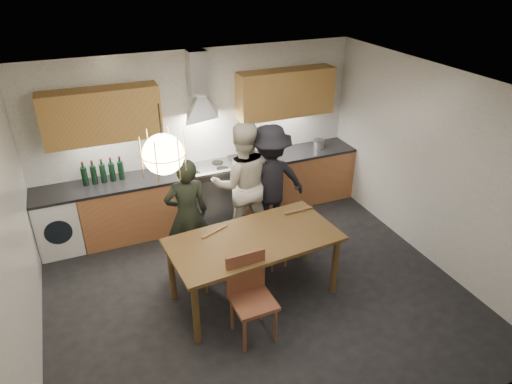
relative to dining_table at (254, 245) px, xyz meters
name	(u,v)px	position (x,y,z in m)	size (l,w,h in m)	color
ground	(256,292)	(0.04, 0.03, -0.74)	(5.00, 5.00, 0.00)	black
room_shell	(256,170)	(0.04, 0.03, 0.96)	(5.02, 4.52, 2.61)	white
counter_run	(209,193)	(0.06, 1.98, -0.29)	(5.00, 0.62, 0.90)	#C57D4B
range_stove	(208,194)	(0.04, 1.98, -0.30)	(0.90, 0.60, 0.92)	silver
wall_fixtures	(200,103)	(0.04, 2.10, 1.13)	(4.30, 0.54, 1.10)	tan
pendant_lamp	(163,154)	(-0.96, -0.07, 1.36)	(0.43, 0.43, 0.70)	black
dining_table	(254,245)	(0.00, 0.00, 0.00)	(2.07, 1.16, 0.84)	brown
chair_back_left	(211,253)	(-0.42, 0.39, -0.25)	(0.51, 0.51, 0.86)	brown
chair_back_mid	(261,240)	(0.28, 0.44, -0.28)	(0.45, 0.45, 0.81)	brown
chair_back_right	(294,230)	(0.76, 0.43, -0.24)	(0.40, 0.40, 0.87)	brown
chair_front	(250,291)	(-0.27, -0.54, -0.18)	(0.46, 0.46, 0.99)	brown
person_left	(187,214)	(-0.56, 0.92, 0.04)	(0.57, 0.38, 1.57)	black
person_mid	(242,184)	(0.34, 1.25, 0.16)	(0.88, 0.69, 1.81)	beige
person_right	(270,182)	(0.76, 1.24, 0.11)	(1.11, 0.64, 1.72)	black
mixing_bowl	(270,154)	(1.11, 1.98, 0.19)	(0.27, 0.27, 0.07)	silver
stock_pot	(319,144)	(2.00, 2.00, 0.22)	(0.18, 0.18, 0.13)	silver
wine_bottles	(103,171)	(-1.45, 2.06, 0.33)	(0.58, 0.08, 0.35)	black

